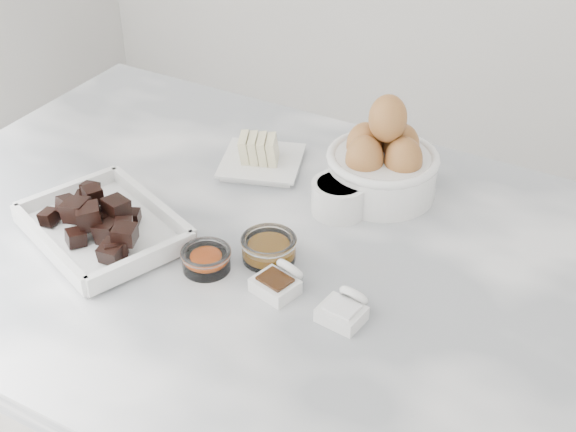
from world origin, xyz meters
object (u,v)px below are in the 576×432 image
object	(u,v)px
vanilla_spoon	(279,281)
egg_bowl	(383,163)
honey_bowl	(269,248)
salt_spoon	(345,309)
chocolate_dish	(102,223)
zest_bowl	(206,259)
butter_plate	(260,156)
sugar_ramekin	(339,196)

from	to	relation	value
vanilla_spoon	egg_bowl	bearing A→B (deg)	85.87
honey_bowl	salt_spoon	size ratio (longest dim) A/B	1.10
chocolate_dish	vanilla_spoon	distance (m)	0.29
chocolate_dish	egg_bowl	bearing A→B (deg)	45.26
zest_bowl	honey_bowl	bearing A→B (deg)	44.47
chocolate_dish	zest_bowl	xyz separation A→B (m)	(0.18, 0.01, -0.01)
egg_bowl	zest_bowl	world-z (taller)	egg_bowl
vanilla_spoon	salt_spoon	distance (m)	0.10
zest_bowl	salt_spoon	world-z (taller)	salt_spoon
honey_bowl	vanilla_spoon	xyz separation A→B (m)	(0.05, -0.05, -0.00)
butter_plate	zest_bowl	xyz separation A→B (m)	(0.08, -0.27, -0.00)
sugar_ramekin	butter_plate	bearing A→B (deg)	162.23
sugar_ramekin	egg_bowl	distance (m)	0.09
butter_plate	vanilla_spoon	size ratio (longest dim) A/B	2.11
egg_bowl	zest_bowl	distance (m)	0.33
butter_plate	egg_bowl	distance (m)	0.21
zest_bowl	vanilla_spoon	bearing A→B (deg)	4.50
sugar_ramekin	salt_spoon	bearing A→B (deg)	-61.89
sugar_ramekin	egg_bowl	size ratio (longest dim) A/B	0.48
butter_plate	honey_bowl	world-z (taller)	butter_plate
butter_plate	vanilla_spoon	distance (m)	0.33
egg_bowl	zest_bowl	bearing A→B (deg)	-113.94
sugar_ramekin	zest_bowl	distance (m)	0.24
butter_plate	sugar_ramekin	xyz separation A→B (m)	(0.17, -0.06, 0.01)
butter_plate	zest_bowl	bearing A→B (deg)	-74.44
honey_bowl	zest_bowl	size ratio (longest dim) A/B	1.13
honey_bowl	egg_bowl	bearing A→B (deg)	73.79
honey_bowl	salt_spoon	xyz separation A→B (m)	(0.15, -0.06, -0.00)
chocolate_dish	egg_bowl	distance (m)	0.44
sugar_ramekin	vanilla_spoon	xyz separation A→B (m)	(0.01, -0.21, -0.01)
egg_bowl	vanilla_spoon	distance (m)	0.29
egg_bowl	honey_bowl	world-z (taller)	egg_bowl
chocolate_dish	honey_bowl	size ratio (longest dim) A/B	3.57
egg_bowl	butter_plate	bearing A→B (deg)	-173.13
honey_bowl	butter_plate	bearing A→B (deg)	123.65
vanilla_spoon	salt_spoon	xyz separation A→B (m)	(0.10, -0.01, -0.00)
zest_bowl	salt_spoon	bearing A→B (deg)	0.59
chocolate_dish	honey_bowl	distance (m)	0.25
chocolate_dish	zest_bowl	distance (m)	0.18
egg_bowl	salt_spoon	xyz separation A→B (m)	(0.08, -0.30, -0.04)
vanilla_spoon	salt_spoon	world-z (taller)	same
chocolate_dish	egg_bowl	xyz separation A→B (m)	(0.31, 0.31, 0.03)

